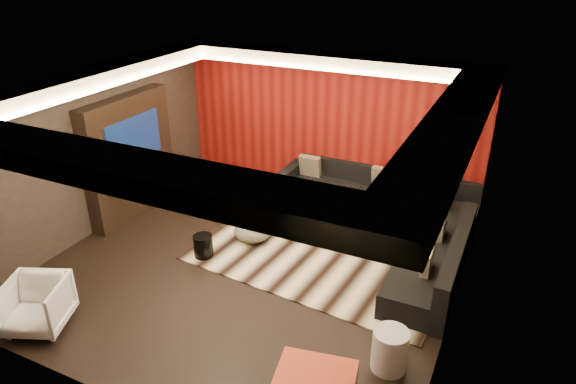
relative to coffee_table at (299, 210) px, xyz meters
The scene contains 25 objects.
floor 1.77m from the coffee_table, 88.92° to the right, with size 6.00×6.00×0.02m, color black.
ceiling 3.23m from the coffee_table, 88.92° to the right, with size 6.00×6.00×0.02m, color silver.
wall_back 1.79m from the coffee_table, 88.47° to the left, with size 6.00×0.02×2.80m, color black.
wall_left 3.69m from the coffee_table, 149.33° to the right, with size 0.02×6.00×2.80m, color black.
wall_right 3.75m from the coffee_table, 30.11° to the right, with size 0.02×6.00×2.80m, color black.
red_feature_wall 1.77m from the coffee_table, 88.42° to the left, with size 5.98×0.05×2.78m, color #6B0C0A.
soffit_back 2.75m from the coffee_table, 87.96° to the left, with size 6.00×0.60×0.22m, color silver.
soffit_front 5.16m from the coffee_table, 89.57° to the right, with size 6.00×0.60×0.22m, color silver.
soffit_left 4.11m from the coffee_table, 146.50° to the right, with size 0.60×4.80×0.22m, color silver.
soffit_right 4.15m from the coffee_table, 32.85° to the right, with size 0.60×4.80×0.22m, color silver.
cove_back 2.56m from the coffee_table, 86.80° to the left, with size 4.80×0.08×0.04m, color #FFD899.
cove_front 4.82m from the coffee_table, 89.54° to the right, with size 4.80×0.08×0.04m, color #FFD899.
cove_left 3.84m from the coffee_table, 142.82° to the right, with size 0.08×4.80×0.04m, color #FFD899.
cove_right 3.88m from the coffee_table, 36.41° to the right, with size 0.08×4.80×0.04m, color #FFD899.
tv_surround 3.21m from the coffee_table, 157.53° to the right, with size 0.30×2.00×2.20m, color black.
tv_screen 3.20m from the coffee_table, 156.32° to the right, with size 0.04×1.30×0.80m, color black.
tv_shelf 2.96m from the coffee_table, 156.32° to the right, with size 0.04×1.60×0.04m, color black.
rug 1.30m from the coffee_table, 42.27° to the right, with size 4.00×3.00×0.02m, color beige.
coffee_table is the anchor object (origin of this frame).
drum_stool 2.10m from the coffee_table, 112.21° to the right, with size 0.31×0.31×0.36m, color black.
striped_pouf 1.20m from the coffee_table, 105.75° to the right, with size 0.64×0.64×0.35m, color #C1BC95.
white_side_table 3.94m from the coffee_table, 49.96° to the right, with size 0.42×0.42×0.53m, color silver.
armchair 4.63m from the coffee_table, 112.66° to the right, with size 0.73×0.75×0.68m, color white.
sectional_sofa 1.78m from the coffee_table, ahead, with size 3.65×3.50×0.75m.
throw_pillows 1.81m from the coffee_table, ahead, with size 3.05×2.75×0.50m.
Camera 1 is at (3.41, -5.90, 4.52)m, focal length 32.00 mm.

